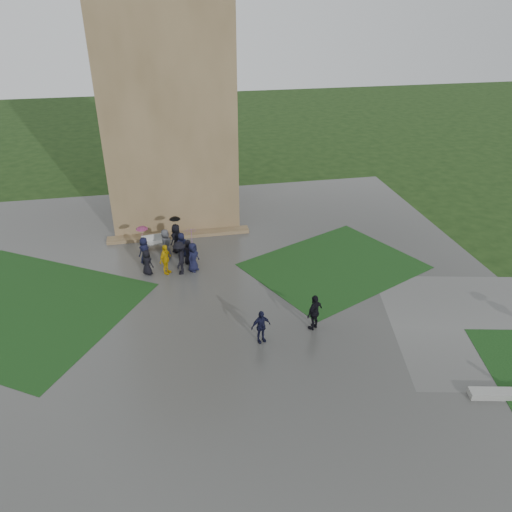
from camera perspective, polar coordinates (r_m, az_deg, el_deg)
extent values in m
plane|color=black|center=(23.37, -7.22, -9.13)|extent=(120.00, 120.00, 0.00)
cube|color=#3A3A37|center=(24.98, -7.60, -6.35)|extent=(34.00, 34.00, 0.02)
cube|color=black|center=(27.76, -25.75, -5.36)|extent=(14.10, 13.46, 0.01)
cube|color=black|center=(28.98, 8.90, -1.14)|extent=(11.12, 10.15, 0.01)
cube|color=brown|center=(33.98, -10.37, 19.27)|extent=(8.00, 8.00, 18.00)
cube|color=brown|center=(32.38, -8.77, 2.40)|extent=(9.00, 0.80, 0.22)
cube|color=#AFAFAA|center=(30.85, -11.39, 1.53)|extent=(1.65, 0.76, 0.06)
cube|color=#AFAFAA|center=(30.88, -12.50, 0.92)|extent=(0.16, 0.43, 0.45)
cube|color=#AFAFAA|center=(31.06, -10.20, 1.32)|extent=(0.16, 0.43, 0.45)
cube|color=#AFAFAA|center=(30.96, -11.52, 2.11)|extent=(1.57, 0.34, 0.42)
imported|color=black|center=(28.85, -7.73, 0.47)|extent=(0.79, 0.60, 1.47)
imported|color=black|center=(29.67, -8.48, 1.28)|extent=(0.85, 0.70, 1.51)
imported|color=black|center=(30.19, -9.08, 2.02)|extent=(1.02, 1.05, 1.78)
imported|color=#3F3F44|center=(29.69, -10.26, 1.43)|extent=(0.77, 0.97, 1.77)
imported|color=black|center=(29.35, -12.63, 0.65)|extent=(0.91, 0.94, 1.59)
imported|color=black|center=(28.14, -12.35, -0.73)|extent=(0.86, 0.84, 1.47)
imported|color=#CA9E0B|center=(27.95, -10.31, -0.39)|extent=(1.06, 1.18, 1.76)
imported|color=black|center=(27.79, -8.70, -0.21)|extent=(0.84, 1.34, 1.94)
imported|color=black|center=(28.01, -7.21, -0.12)|extent=(0.98, 1.01, 1.71)
imported|color=#BC4D8A|center=(28.81, -12.89, 2.83)|extent=(0.66, 0.66, 0.58)
imported|color=purple|center=(27.41, -7.37, 2.29)|extent=(0.92, 0.92, 0.85)
imported|color=black|center=(29.71, -9.25, 3.99)|extent=(0.64, 0.64, 0.56)
imported|color=black|center=(22.42, 0.56, -8.06)|extent=(1.05, 0.77, 1.61)
imported|color=black|center=(23.31, 6.71, -6.39)|extent=(1.20, 1.12, 1.80)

